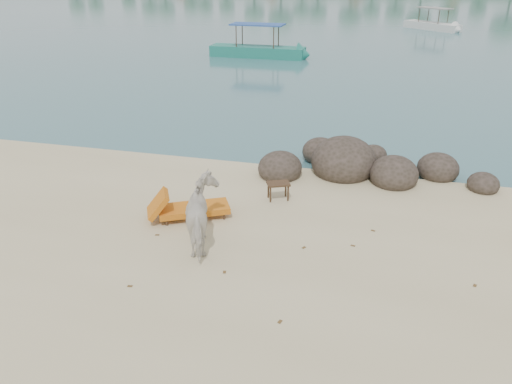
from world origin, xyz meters
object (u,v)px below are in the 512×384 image
side_table (278,192)px  boat_near (258,29)px  cow (204,216)px  boulders (357,165)px  lounge_chair (194,206)px

side_table → boat_near: 21.36m
cow → side_table: bearing=-134.2°
cow → side_table: (1.02, 2.58, -0.49)m
boulders → side_table: size_ratio=11.48×
cow → boat_near: boat_near is taller
boulders → side_table: (-1.79, -2.28, -0.03)m
lounge_chair → boat_near: boat_near is taller
side_table → boat_near: (-5.76, 20.52, 1.42)m
side_table → lounge_chair: size_ratio=0.27×
boat_near → boulders: bearing=-66.3°
cow → boat_near: bearing=-101.1°
boulders → side_table: 2.90m
side_table → boulders: bearing=27.5°
side_table → boat_near: boat_near is taller
side_table → lounge_chair: bearing=-164.5°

